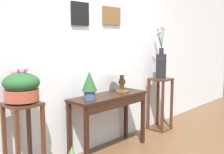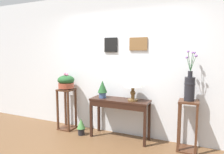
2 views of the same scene
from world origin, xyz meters
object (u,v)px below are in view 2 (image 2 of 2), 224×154
(console_table, at_px, (119,106))
(pedestal_stand_left, at_px, (67,109))
(planter_bowl_wide_left, at_px, (66,82))
(pedestal_stand_right, at_px, (188,126))
(flower_vase_tall_right, at_px, (190,86))
(potted_plant_on_console, at_px, (102,88))
(table_lamp, at_px, (133,82))
(potted_plant_floor, at_px, (81,126))

(console_table, bearing_deg, pedestal_stand_left, 179.30)
(planter_bowl_wide_left, height_order, pedestal_stand_right, planter_bowl_wide_left)
(pedestal_stand_left, bearing_deg, planter_bowl_wide_left, 118.57)
(console_table, distance_m, planter_bowl_wide_left, 1.27)
(console_table, height_order, flower_vase_tall_right, flower_vase_tall_right)
(console_table, xyz_separation_m, pedestal_stand_right, (1.21, 0.03, -0.22))
(potted_plant_on_console, height_order, pedestal_stand_right, potted_plant_on_console)
(potted_plant_on_console, distance_m, flower_vase_tall_right, 1.57)
(pedestal_stand_left, bearing_deg, table_lamp, 0.30)
(console_table, relative_size, flower_vase_tall_right, 1.37)
(potted_plant_on_console, distance_m, planter_bowl_wide_left, 0.87)
(potted_plant_floor, bearing_deg, planter_bowl_wide_left, 160.25)
(table_lamp, distance_m, potted_plant_floor, 1.38)
(console_table, xyz_separation_m, planter_bowl_wide_left, (-1.21, 0.02, 0.38))
(console_table, height_order, potted_plant_on_console, potted_plant_on_console)
(table_lamp, distance_m, flower_vase_tall_right, 0.96)
(pedestal_stand_left, distance_m, potted_plant_floor, 0.55)
(potted_plant_on_console, xyz_separation_m, pedestal_stand_right, (1.57, 0.03, -0.52))
(table_lamp, xyz_separation_m, flower_vase_tall_right, (0.96, 0.01, -0.01))
(potted_plant_on_console, bearing_deg, planter_bowl_wide_left, 179.12)
(potted_plant_on_console, xyz_separation_m, potted_plant_floor, (-0.40, -0.15, -0.76))
(pedestal_stand_right, bearing_deg, table_lamp, -179.55)
(planter_bowl_wide_left, distance_m, potted_plant_floor, 0.97)
(console_table, distance_m, potted_plant_on_console, 0.47)
(console_table, relative_size, potted_plant_on_console, 3.32)
(flower_vase_tall_right, xyz_separation_m, potted_plant_floor, (-1.97, -0.18, -0.91))
(potted_plant_on_console, bearing_deg, pedestal_stand_left, 179.14)
(potted_plant_floor, bearing_deg, table_lamp, 9.66)
(console_table, bearing_deg, planter_bowl_wide_left, 179.28)
(console_table, bearing_deg, potted_plant_floor, -168.81)
(console_table, height_order, table_lamp, table_lamp)
(planter_bowl_wide_left, bearing_deg, pedestal_stand_left, -61.43)
(potted_plant_on_console, relative_size, planter_bowl_wide_left, 0.97)
(pedestal_stand_left, height_order, flower_vase_tall_right, flower_vase_tall_right)
(flower_vase_tall_right, bearing_deg, table_lamp, -179.49)
(table_lamp, xyz_separation_m, planter_bowl_wide_left, (-1.47, -0.01, -0.08))
(pedestal_stand_right, distance_m, potted_plant_floor, 1.99)
(pedestal_stand_right, bearing_deg, console_table, -178.58)
(pedestal_stand_left, bearing_deg, flower_vase_tall_right, 0.38)
(potted_plant_on_console, relative_size, flower_vase_tall_right, 0.41)
(pedestal_stand_right, xyz_separation_m, flower_vase_tall_right, (0.00, 0.00, 0.67))
(console_table, height_order, planter_bowl_wide_left, planter_bowl_wide_left)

